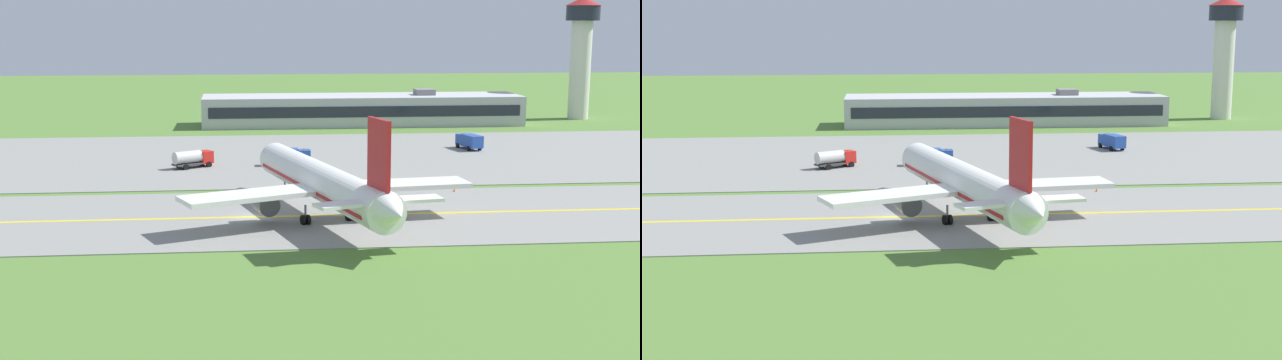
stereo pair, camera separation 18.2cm
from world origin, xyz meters
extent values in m
plane|color=#517A33|center=(0.00, 0.00, 0.00)|extent=(500.00, 500.00, 0.00)
cube|color=gray|center=(0.00, 0.00, 0.05)|extent=(240.00, 28.00, 0.10)
cube|color=gray|center=(10.00, 42.00, 0.05)|extent=(140.00, 52.00, 0.10)
cube|color=yellow|center=(0.00, 0.00, 0.11)|extent=(220.00, 0.60, 0.01)
cylinder|color=white|center=(7.65, -1.28, 4.20)|extent=(12.66, 33.88, 4.00)
cone|color=white|center=(2.94, 16.30, 4.20)|extent=(4.34, 3.49, 3.80)
cone|color=white|center=(12.40, -19.06, 4.60)|extent=(4.11, 3.97, 3.40)
cube|color=red|center=(7.65, -1.28, 3.70)|extent=(12.03, 31.27, 0.36)
cube|color=#1E232D|center=(3.51, 14.17, 4.90)|extent=(3.75, 2.62, 0.70)
cube|color=white|center=(0.00, -5.60, 3.70)|extent=(15.68, 10.28, 0.50)
cylinder|color=#47474C|center=(1.42, -3.16, 2.30)|extent=(3.10, 3.88, 2.30)
cylinder|color=black|center=(1.00, -1.61, 2.30)|extent=(2.09, 0.78, 2.10)
cube|color=white|center=(16.43, -1.21, 3.70)|extent=(15.47, 6.59, 0.50)
cylinder|color=#47474C|center=(13.98, 0.21, 2.30)|extent=(3.10, 3.88, 2.30)
cylinder|color=black|center=(13.56, 1.75, 2.30)|extent=(2.09, 0.78, 2.10)
cube|color=red|center=(11.52, -15.77, 9.45)|extent=(1.52, 4.35, 6.50)
cube|color=white|center=(8.49, -16.79, 5.00)|extent=(6.46, 4.39, 0.30)
cube|color=white|center=(14.67, -15.14, 5.00)|extent=(6.30, 3.31, 0.30)
cylinder|color=slate|center=(4.28, 11.28, 1.38)|extent=(0.24, 0.24, 1.65)
cylinder|color=black|center=(4.28, 11.28, 0.55)|extent=(0.62, 1.15, 1.10)
cylinder|color=slate|center=(5.65, -3.89, 1.38)|extent=(0.24, 0.24, 1.65)
cylinder|color=black|center=(5.39, -3.96, 0.55)|extent=(0.62, 1.15, 1.10)
cylinder|color=black|center=(5.92, -3.81, 0.55)|extent=(0.62, 1.15, 1.10)
cylinder|color=slate|center=(10.67, -2.54, 1.38)|extent=(0.24, 0.24, 1.65)
cylinder|color=black|center=(10.41, -2.61, 0.55)|extent=(0.62, 1.15, 1.10)
cylinder|color=black|center=(10.94, -2.47, 0.55)|extent=(0.62, 1.15, 1.10)
cube|color=#264CA5|center=(8.40, 33.91, 1.50)|extent=(1.82, 2.02, 1.80)
cube|color=#1E232D|center=(9.16, 33.92, 1.81)|extent=(0.14, 1.84, 0.81)
cube|color=#264CA5|center=(5.40, 33.89, 1.60)|extent=(4.22, 2.14, 2.00)
cylinder|color=orange|center=(8.40, 33.91, 2.50)|extent=(0.20, 0.20, 0.18)
cylinder|color=black|center=(8.39, 34.91, 0.45)|extent=(0.90, 0.31, 0.90)
cylinder|color=black|center=(8.41, 32.91, 0.45)|extent=(0.90, 0.31, 0.90)
cylinder|color=black|center=(4.55, 34.93, 0.45)|extent=(0.90, 0.31, 0.90)
cylinder|color=black|center=(4.57, 32.83, 0.45)|extent=(0.90, 0.31, 0.90)
cube|color=#264CA5|center=(36.69, 49.20, 1.50)|extent=(2.38, 2.24, 1.80)
cube|color=#1E232D|center=(36.50, 49.94, 1.81)|extent=(1.81, 0.57, 0.81)
cube|color=#264CA5|center=(37.43, 46.29, 1.60)|extent=(3.07, 4.59, 2.00)
cylinder|color=orange|center=(36.69, 49.20, 2.50)|extent=(0.20, 0.20, 0.18)
cylinder|color=black|center=(35.72, 48.96, 0.45)|extent=(0.51, 0.95, 0.90)
cylinder|color=black|center=(37.66, 49.45, 0.45)|extent=(0.51, 0.95, 0.90)
cylinder|color=black|center=(36.61, 45.22, 0.45)|extent=(0.51, 0.95, 0.90)
cylinder|color=black|center=(38.65, 45.74, 0.45)|extent=(0.51, 0.95, 0.90)
cube|color=red|center=(-6.31, 34.23, 1.50)|extent=(2.59, 2.65, 1.80)
cube|color=#1E232D|center=(-5.66, 34.64, 1.81)|extent=(1.09, 1.62, 0.81)
cylinder|color=silver|center=(-8.84, 32.62, 1.75)|extent=(4.51, 3.77, 1.80)
cube|color=#383838|center=(-8.84, 32.62, 0.72)|extent=(4.67, 4.02, 0.24)
cylinder|color=orange|center=(-6.31, 34.23, 2.50)|extent=(0.20, 0.20, 0.18)
cylinder|color=black|center=(-6.84, 35.07, 0.45)|extent=(0.92, 0.74, 0.90)
cylinder|color=black|center=(-5.77, 33.38, 0.45)|extent=(0.92, 0.74, 0.90)
cylinder|color=black|center=(-10.11, 33.05, 0.45)|extent=(0.92, 0.74, 0.90)
cylinder|color=black|center=(-8.98, 31.28, 0.45)|extent=(0.92, 0.74, 0.90)
cube|color=#B2B2B7|center=(24.26, 83.94, 3.03)|extent=(65.66, 13.53, 6.06)
cube|color=#1E232D|center=(24.26, 77.13, 3.33)|extent=(63.04, 0.10, 2.18)
cube|color=slate|center=(37.39, 83.94, 6.66)|extent=(4.00, 4.00, 1.20)
cylinder|color=silver|center=(73.11, 89.83, 10.63)|extent=(4.40, 4.40, 21.27)
cylinder|color=#1E232D|center=(73.11, 89.83, 22.87)|extent=(7.20, 7.20, 3.20)
cone|color=maroon|center=(73.11, 89.83, 25.37)|extent=(7.60, 7.60, 1.80)
cone|color=orange|center=(25.87, 11.98, 0.30)|extent=(0.44, 0.44, 0.60)
camera|label=1|loc=(-1.25, -93.21, 21.68)|focal=48.44mm
camera|label=2|loc=(-1.06, -93.23, 21.68)|focal=48.44mm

